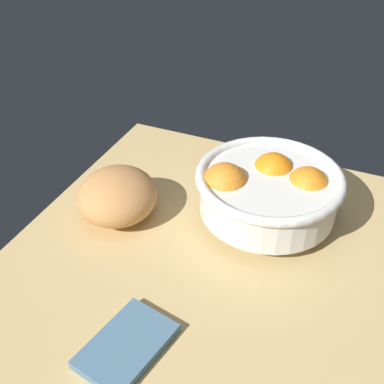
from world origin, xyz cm
name	(u,v)px	position (x,y,z in cm)	size (l,w,h in cm)	color
ground_plane	(184,301)	(0.00, 0.00, -1.50)	(80.73, 58.50, 3.00)	tan
fruit_bowl	(267,189)	(20.37, -5.45, 5.78)	(23.34, 23.34, 10.49)	white
bread_loaf	(117,195)	(11.54, 16.93, 3.97)	(13.72, 12.91, 7.95)	tan
napkin_folded	(127,346)	(-10.77, 2.87, 0.64)	(11.82, 7.76, 1.29)	slate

